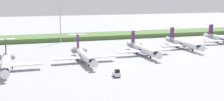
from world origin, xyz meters
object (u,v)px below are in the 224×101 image
object	(u,v)px
regional_jet_second	(6,63)
regional_jet_third	(84,55)
safety_cone_front_marker	(203,56)
baggage_tug	(117,73)
regional_jet_fourth	(142,49)
regional_jet_sixth	(223,39)
antenna_mast	(60,21)
regional_jet_fifth	(183,43)

from	to	relation	value
regional_jet_second	regional_jet_third	world-z (taller)	same
safety_cone_front_marker	regional_jet_second	bearing A→B (deg)	179.80
regional_jet_third	baggage_tug	xyz separation A→B (m)	(4.62, -24.11, -1.53)
regional_jet_fourth	safety_cone_front_marker	bearing A→B (deg)	-26.77
regional_jet_sixth	baggage_tug	size ratio (longest dim) A/B	9.69
regional_jet_third	safety_cone_front_marker	xyz separation A→B (m)	(47.76, -5.35, -2.26)
baggage_tug	regional_jet_sixth	bearing A→B (deg)	31.50
baggage_tug	safety_cone_front_marker	distance (m)	47.04
antenna_mast	regional_jet_fourth	bearing A→B (deg)	-58.45
regional_jet_second	regional_jet_fourth	world-z (taller)	same
baggage_tug	regional_jet_fifth	bearing A→B (deg)	39.90
antenna_mast	safety_cone_front_marker	xyz separation A→B (m)	(48.72, -54.92, -11.17)
regional_jet_sixth	safety_cone_front_marker	distance (m)	39.17
regional_jet_fifth	baggage_tug	world-z (taller)	regional_jet_fifth
regional_jet_fourth	antenna_mast	size ratio (longest dim) A/B	1.12
regional_jet_third	regional_jet_fourth	distance (m)	26.62
regional_jet_second	regional_jet_third	xyz separation A→B (m)	(27.14, 5.09, 0.00)
regional_jet_third	regional_jet_fourth	size ratio (longest dim) A/B	1.00
regional_jet_fifth	baggage_tug	size ratio (longest dim) A/B	9.69
antenna_mast	safety_cone_front_marker	size ratio (longest dim) A/B	50.46
regional_jet_third	regional_jet_sixth	xyz separation A→B (m)	(77.21, 20.38, 0.00)
regional_jet_sixth	antenna_mast	bearing A→B (deg)	159.52
antenna_mast	baggage_tug	distance (m)	74.62
regional_jet_fifth	regional_jet_sixth	xyz separation A→B (m)	(27.12, 6.48, 0.00)
regional_jet_second	regional_jet_fifth	size ratio (longest dim) A/B	1.00
regional_jet_second	regional_jet_fourth	size ratio (longest dim) A/B	1.00
regional_jet_third	baggage_tug	distance (m)	24.59
regional_jet_fourth	baggage_tug	distance (m)	36.65
regional_jet_fourth	regional_jet_third	bearing A→B (deg)	-167.84
regional_jet_fifth	antenna_mast	size ratio (longest dim) A/B	1.12
regional_jet_fourth	safety_cone_front_marker	size ratio (longest dim) A/B	56.36
regional_jet_second	regional_jet_sixth	size ratio (longest dim) A/B	1.00
regional_jet_fifth	safety_cone_front_marker	xyz separation A→B (m)	(-2.32, -19.25, -2.26)
regional_jet_third	antenna_mast	distance (m)	50.37
regional_jet_fourth	regional_jet_second	bearing A→B (deg)	-168.62
regional_jet_fourth	safety_cone_front_marker	xyz separation A→B (m)	(21.73, -10.96, -2.26)
regional_jet_sixth	safety_cone_front_marker	size ratio (longest dim) A/B	56.36
safety_cone_front_marker	baggage_tug	bearing A→B (deg)	-156.50
regional_jet_fifth	baggage_tug	xyz separation A→B (m)	(-45.46, -38.01, -1.53)
regional_jet_second	antenna_mast	size ratio (longest dim) A/B	1.12
regional_jet_fifth	regional_jet_sixth	size ratio (longest dim) A/B	1.00
regional_jet_fourth	baggage_tug	xyz separation A→B (m)	(-21.40, -29.72, -1.53)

